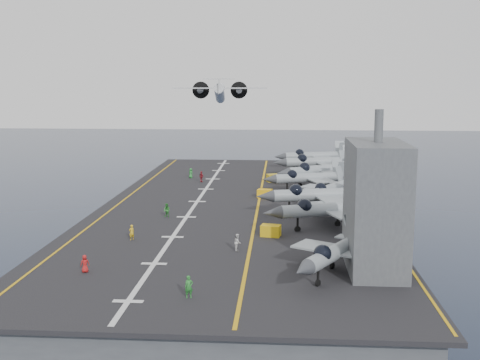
# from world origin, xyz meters

# --- Properties ---
(ground) EXTENTS (500.00, 500.00, 0.00)m
(ground) POSITION_xyz_m (0.00, 0.00, 0.00)
(ground) COLOR #142135
(ground) RESTS_ON ground
(hull) EXTENTS (36.00, 90.00, 10.00)m
(hull) POSITION_xyz_m (0.00, 0.00, 5.00)
(hull) COLOR #56595E
(hull) RESTS_ON ground
(flight_deck) EXTENTS (38.00, 92.00, 0.40)m
(flight_deck) POSITION_xyz_m (0.00, 0.00, 10.20)
(flight_deck) COLOR black
(flight_deck) RESTS_ON hull
(foul_line) EXTENTS (0.35, 90.00, 0.02)m
(foul_line) POSITION_xyz_m (3.00, 0.00, 10.42)
(foul_line) COLOR gold
(foul_line) RESTS_ON flight_deck
(landing_centerline) EXTENTS (0.50, 90.00, 0.02)m
(landing_centerline) POSITION_xyz_m (-6.00, 0.00, 10.42)
(landing_centerline) COLOR silver
(landing_centerline) RESTS_ON flight_deck
(deck_edge_port) EXTENTS (0.25, 90.00, 0.02)m
(deck_edge_port) POSITION_xyz_m (-17.00, 0.00, 10.42)
(deck_edge_port) COLOR gold
(deck_edge_port) RESTS_ON flight_deck
(deck_edge_stbd) EXTENTS (0.25, 90.00, 0.02)m
(deck_edge_stbd) POSITION_xyz_m (18.50, 0.00, 10.42)
(deck_edge_stbd) COLOR gold
(deck_edge_stbd) RESTS_ON flight_deck
(island_superstructure) EXTENTS (5.00, 10.00, 15.00)m
(island_superstructure) POSITION_xyz_m (15.00, -30.00, 17.90)
(island_superstructure) COLOR #56595E
(island_superstructure) RESTS_ON flight_deck
(fighter_jet_0) EXTENTS (14.54, 16.14, 4.67)m
(fighter_jet_0) POSITION_xyz_m (11.38, -31.96, 12.73)
(fighter_jet_0) COLOR gray
(fighter_jet_0) RESTS_ON flight_deck
(fighter_jet_2) EXTENTS (17.25, 14.20, 5.15)m
(fighter_jet_2) POSITION_xyz_m (12.08, -15.02, 12.97)
(fighter_jet_2) COLOR gray
(fighter_jet_2) RESTS_ON flight_deck
(fighter_jet_3) EXTENTS (17.47, 13.66, 5.38)m
(fighter_jet_3) POSITION_xyz_m (11.50, -6.43, 13.09)
(fighter_jet_3) COLOR gray
(fighter_jet_3) RESTS_ON flight_deck
(fighter_jet_4) EXTENTS (15.06, 16.65, 4.82)m
(fighter_jet_4) POSITION_xyz_m (13.24, -0.78, 12.81)
(fighter_jet_4) COLOR #99A1AA
(fighter_jet_4) RESTS_ON flight_deck
(fighter_jet_5) EXTENTS (16.31, 13.41, 4.87)m
(fighter_jet_5) POSITION_xyz_m (10.84, 9.00, 12.83)
(fighter_jet_5) COLOR gray
(fighter_jet_5) RESTS_ON flight_deck
(fighter_jet_6) EXTENTS (18.71, 17.00, 5.41)m
(fighter_jet_6) POSITION_xyz_m (13.00, 15.58, 13.10)
(fighter_jet_6) COLOR gray
(fighter_jet_6) RESTS_ON flight_deck
(fighter_jet_7) EXTENTS (17.71, 13.80, 5.46)m
(fighter_jet_7) POSITION_xyz_m (13.43, 25.54, 13.13)
(fighter_jet_7) COLOR #949CA4
(fighter_jet_7) RESTS_ON flight_deck
(fighter_jet_8) EXTENTS (17.13, 13.56, 5.23)m
(fighter_jet_8) POSITION_xyz_m (13.06, 35.00, 13.02)
(fighter_jet_8) COLOR gray
(fighter_jet_8) RESTS_ON flight_deck
(tow_cart_a) EXTENTS (2.41, 1.83, 1.30)m
(tow_cart_a) POSITION_xyz_m (5.09, -18.80, 11.05)
(tow_cart_a) COLOR gold
(tow_cart_a) RESTS_ON flight_deck
(tow_cart_b) EXTENTS (2.37, 1.80, 1.27)m
(tow_cart_b) POSITION_xyz_m (3.77, 3.66, 11.04)
(tow_cart_b) COLOR #F2B10D
(tow_cart_b) RESTS_ON flight_deck
(tow_cart_c) EXTENTS (2.58, 2.15, 1.33)m
(tow_cart_c) POSITION_xyz_m (4.85, 18.07, 11.06)
(tow_cart_c) COLOR gold
(tow_cart_c) RESTS_ON flight_deck
(crew_0) EXTENTS (1.17, 0.98, 1.66)m
(crew_0) POSITION_xyz_m (-11.84, -32.97, 11.23)
(crew_0) COLOR #B21919
(crew_0) RESTS_ON flight_deck
(crew_1) EXTENTS (1.23, 1.22, 1.73)m
(crew_1) POSITION_xyz_m (-10.33, -21.46, 11.27)
(crew_1) COLOR gold
(crew_1) RESTS_ON flight_deck
(crew_2) EXTENTS (1.30, 1.16, 1.81)m
(crew_2) POSITION_xyz_m (-8.51, -10.17, 11.31)
(crew_2) COLOR #2E872F
(crew_2) RESTS_ON flight_deck
(crew_4) EXTENTS (1.35, 1.34, 1.90)m
(crew_4) POSITION_xyz_m (-7.60, 16.74, 11.35)
(crew_4) COLOR maroon
(crew_4) RESTS_ON flight_deck
(crew_5) EXTENTS (1.27, 1.15, 1.76)m
(crew_5) POSITION_xyz_m (-10.10, 21.00, 11.28)
(crew_5) COLOR #268C33
(crew_5) RESTS_ON flight_deck
(crew_6) EXTENTS (1.29, 1.05, 1.87)m
(crew_6) POSITION_xyz_m (-1.22, -38.79, 11.33)
(crew_6) COLOR #267F2D
(crew_6) RESTS_ON flight_deck
(crew_7) EXTENTS (0.77, 1.11, 1.79)m
(crew_7) POSITION_xyz_m (1.75, -24.86, 11.29)
(crew_7) COLOR silver
(crew_7) RESTS_ON flight_deck
(transport_plane) EXTENTS (24.43, 17.61, 5.50)m
(transport_plane) POSITION_xyz_m (-9.07, 62.66, 24.47)
(transport_plane) COLOR white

